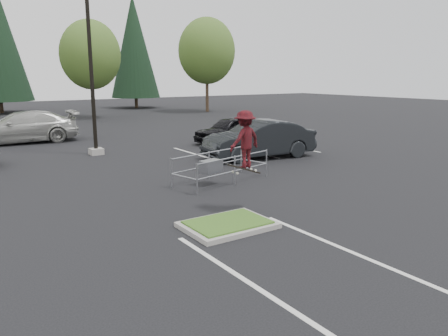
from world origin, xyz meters
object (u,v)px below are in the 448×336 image
light_pole (90,57)px  car_r_charc (259,139)px  car_r_black (231,130)px  decid_c (90,57)px  decid_d (207,53)px  skateboarder (245,140)px  conif_c (134,47)px  car_far_silver (22,127)px  cart_corral (213,166)px

light_pole → car_r_charc: 8.64m
car_r_charc → car_r_black: car_r_charc is taller
decid_c → decid_d: (12.00, 0.50, 0.66)m
skateboarder → conif_c: bearing=-117.7°
light_pole → skateboarder: size_ratio=5.59×
car_r_black → car_far_silver: car_far_silver is taller
decid_d → car_r_charc: size_ratio=1.81×
decid_c → car_r_charc: (0.51, -22.83, -4.40)m
decid_d → conif_c: bearing=113.5°
skateboarder → car_r_charc: 8.13m
decid_c → skateboarder: size_ratio=4.63×
conif_c → skateboarder: conif_c is taller
light_pole → car_r_black: 8.44m
light_pole → conif_c: size_ratio=0.81×
light_pole → cart_corral: light_pole is taller
light_pole → conif_c: 30.72m
car_r_charc → car_far_silver: 13.76m
skateboarder → car_far_silver: skateboarder is taller
car_far_silver → conif_c: bearing=147.5°
light_pole → car_r_black: bearing=-3.8°
decid_c → car_r_black: decid_c is taller
car_far_silver → decid_c: bearing=150.6°
decid_c → skateboarder: 29.47m
car_r_charc → car_far_silver: bearing=-136.0°
car_far_silver → cart_corral: bearing=19.2°
cart_corral → car_far_silver: bearing=92.2°
car_far_silver → car_r_charc: bearing=40.7°
decid_d → car_far_silver: bearing=-148.0°
decid_c → car_far_silver: decid_c is taller
cart_corral → car_r_black: (5.90, 7.52, 0.08)m
cart_corral → skateboarder: size_ratio=2.12×
car_r_charc → car_far_silver: car_far_silver is taller
car_r_charc → conif_c: bearing=174.1°
decid_d → conif_c: 10.04m
car_r_black → conif_c: bearing=162.6°
decid_d → car_r_charc: (-11.49, -23.33, -5.05)m
decid_d → car_r_charc: bearing=-116.2°
car_r_charc → car_r_black: bearing=168.7°
car_r_charc → car_far_silver: (-8.26, 11.00, 0.02)m
decid_d → skateboarder: 34.07m
decid_c → car_r_black: bearing=-83.7°
car_r_black → car_far_silver: size_ratio=0.71×
decid_d → conif_c: (-3.99, 9.17, 0.94)m
decid_c → car_far_silver: bearing=-123.2°
decid_c → car_r_charc: bearing=-88.7°
conif_c → cart_corral: bearing=-108.5°
conif_c → car_r_charc: bearing=-103.0°
decid_c → decid_d: bearing=2.4°
decid_c → car_far_silver: (-7.75, -11.83, -4.37)m
cart_corral → light_pole: bearing=88.1°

